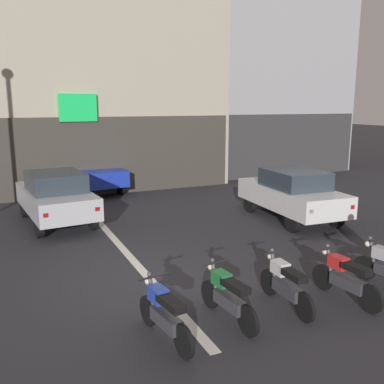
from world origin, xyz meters
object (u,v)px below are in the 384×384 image
motorcycle_blue_row_leftmost (164,313)px  motorcycle_white_row_centre (286,284)px  car_white_parked_kerbside (292,193)px  car_silver_crossing_near (56,196)px  car_blue_down_street (92,171)px  motorcycle_red_row_right_mid (345,277)px  motorcycle_green_row_left_mid (227,296)px

motorcycle_blue_row_leftmost → motorcycle_white_row_centre: 2.44m
car_white_parked_kerbside → motorcycle_blue_row_leftmost: bearing=-141.1°
car_silver_crossing_near → car_white_parked_kerbside: size_ratio=1.01×
car_blue_down_street → motorcycle_red_row_right_mid: 12.87m
car_silver_crossing_near → motorcycle_white_row_centre: car_silver_crossing_near is taller
car_white_parked_kerbside → motorcycle_green_row_left_mid: car_white_parked_kerbside is taller
car_silver_crossing_near → motorcycle_white_row_centre: size_ratio=2.54×
motorcycle_green_row_left_mid → car_white_parked_kerbside: bearing=44.1°
motorcycle_green_row_left_mid → motorcycle_white_row_centre: same height
car_blue_down_street → motorcycle_green_row_left_mid: (-0.22, -12.44, -0.43)m
motorcycle_white_row_centre → motorcycle_red_row_right_mid: 1.24m
motorcycle_green_row_left_mid → motorcycle_white_row_centre: 1.22m
car_silver_crossing_near → car_blue_down_street: bearing=66.2°
car_silver_crossing_near → motorcycle_blue_row_leftmost: size_ratio=2.56×
motorcycle_blue_row_leftmost → motorcycle_green_row_left_mid: bearing=6.4°
car_silver_crossing_near → motorcycle_red_row_right_mid: size_ratio=2.54×
car_white_parked_kerbside → motorcycle_blue_row_leftmost: 8.19m
motorcycle_blue_row_leftmost → car_silver_crossing_near: bearing=94.9°
car_silver_crossing_near → motorcycle_blue_row_leftmost: (0.66, -7.81, -0.43)m
car_blue_down_street → motorcycle_white_row_centre: size_ratio=2.55×
motorcycle_red_row_right_mid → car_white_parked_kerbside: bearing=62.5°
car_white_parked_kerbside → car_blue_down_street: size_ratio=0.98×
motorcycle_blue_row_leftmost → motorcycle_white_row_centre: same height
car_white_parked_kerbside → motorcycle_green_row_left_mid: bearing=-135.9°
motorcycle_green_row_left_mid → motorcycle_red_row_right_mid: (2.43, -0.23, 0.00)m
motorcycle_blue_row_leftmost → motorcycle_green_row_left_mid: (1.22, 0.14, 0.00)m
motorcycle_blue_row_leftmost → motorcycle_green_row_left_mid: 1.22m
car_blue_down_street → motorcycle_green_row_left_mid: bearing=-91.0°
motorcycle_blue_row_leftmost → motorcycle_white_row_centre: size_ratio=0.99×
motorcycle_blue_row_leftmost → motorcycle_red_row_right_mid: size_ratio=1.00×
car_white_parked_kerbside → motorcycle_blue_row_leftmost: size_ratio=2.53×
motorcycle_blue_row_leftmost → motorcycle_green_row_left_mid: size_ratio=1.00×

